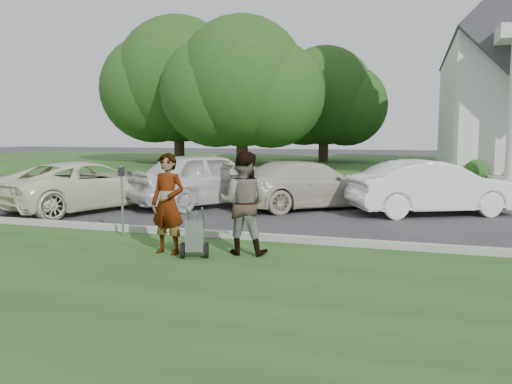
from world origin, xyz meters
The scene contains 15 objects.
ground centered at (0.00, 0.00, 0.00)m, with size 120.00×120.00×0.00m, color #333335.
grass_strip centered at (0.00, -3.00, 0.01)m, with size 80.00×7.00×0.01m, color #204919.
church_lawn centered at (0.00, 27.00, 0.01)m, with size 80.00×30.00×0.01m, color #204919.
curb centered at (0.00, 0.55, 0.07)m, with size 80.00×0.18×0.15m, color #9E9E93.
tree_left centered at (-8.01, 21.99, 5.11)m, with size 10.63×8.40×9.71m.
tree_far centered at (-14.01, 24.99, 5.69)m, with size 11.64×9.20×10.73m.
tree_back centered at (-4.01, 29.99, 4.73)m, with size 9.61×7.60×8.89m.
striping_cart centered at (-0.92, -1.17, 0.38)m, with size 0.69×1.03×0.89m.
person_left centered at (-1.50, -1.03, 0.91)m, with size 0.66×0.44×1.82m, color #999999.
person_right centered at (-0.20, -0.63, 0.92)m, with size 0.90×0.70×1.85m, color #999999.
parking_meter_near centered at (-3.11, 0.02, 0.95)m, with size 0.11×0.10×1.51m.
car_a centered at (-6.21, 3.16, 0.69)m, with size 2.30×4.99×1.39m, color #F0EECB.
car_b centered at (-3.21, 4.88, 0.82)m, with size 1.94×4.83×1.65m, color silver.
car_c centered at (-0.20, 5.30, 0.69)m, with size 1.94×4.77×1.38m, color beige.
car_d centered at (3.22, 5.16, 0.73)m, with size 1.54×4.43×1.46m, color white.
Camera 1 is at (2.66, -9.02, 2.18)m, focal length 35.00 mm.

